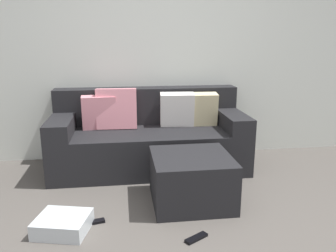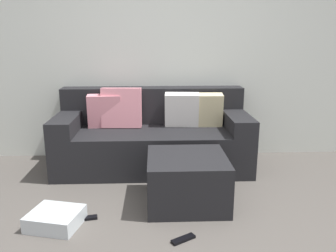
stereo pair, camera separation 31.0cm
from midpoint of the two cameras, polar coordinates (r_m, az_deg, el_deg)
ground_plane at (r=2.59m, az=-0.10°, el=-19.78°), size 6.77×6.77×0.00m
wall_back at (r=4.22m, az=-3.98°, el=12.92°), size 5.21×0.10×2.68m
couch_sectional at (r=3.94m, az=-5.44°, el=-1.77°), size 2.14×0.90×0.91m
ottoman at (r=3.12m, az=1.02°, el=-8.82°), size 0.70×0.69×0.44m
storage_bin at (r=2.91m, az=-20.10°, el=-15.09°), size 0.46×0.42×0.12m
remote_near_ottoman at (r=2.68m, az=1.26°, el=-18.15°), size 0.19×0.15×0.02m
remote_by_storage_bin at (r=2.97m, az=-15.37°, el=-15.19°), size 0.19×0.09×0.02m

